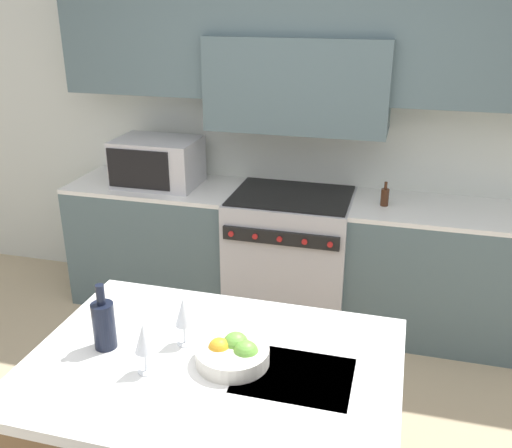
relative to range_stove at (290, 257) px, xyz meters
The scene contains 9 objects.
back_cabinetry 1.15m from the range_stove, 90.00° to the left, with size 10.00×0.46×2.70m.
back_counter 0.02m from the range_stove, 90.00° to the left, with size 3.25×0.62×0.92m.
range_stove is the anchor object (origin of this frame).
microwave 1.16m from the range_stove, behind, with size 0.58×0.42×0.33m.
wine_bottle 2.00m from the range_stove, 100.64° to the right, with size 0.09×0.09×0.28m.
wine_glass_near 2.09m from the range_stove, 93.76° to the right, with size 0.07×0.07×0.21m.
wine_glass_far 1.89m from the range_stove, 91.93° to the right, with size 0.07×0.07×0.21m.
fruit_bowl 1.93m from the range_stove, 84.98° to the right, with size 0.28×0.28×0.10m.
oil_bottle_on_counter 0.80m from the range_stove, ahead, with size 0.05×0.05×0.16m.
Camera 1 is at (0.72, -1.79, 2.21)m, focal length 40.00 mm.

